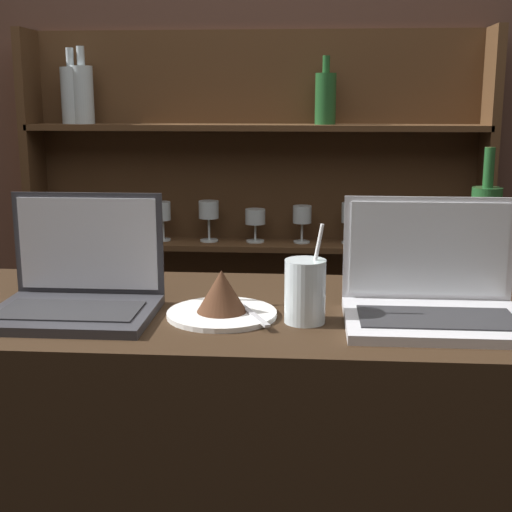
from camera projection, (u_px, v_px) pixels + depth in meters
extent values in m
cube|color=#4C3328|center=(268.00, 115.00, 2.54)|extent=(7.00, 0.06, 2.70)
cube|color=#472D19|center=(41.00, 263.00, 2.60)|extent=(0.03, 0.18, 1.64)
cube|color=#472D19|center=(480.00, 271.00, 2.48)|extent=(0.03, 0.18, 1.64)
cube|color=#472D19|center=(257.00, 262.00, 2.62)|extent=(1.60, 0.02, 1.64)
cube|color=#472D19|center=(255.00, 354.00, 2.61)|extent=(1.56, 0.18, 0.02)
cube|color=#472D19|center=(255.00, 245.00, 2.52)|extent=(1.56, 0.18, 0.02)
cube|color=#472D19|center=(255.00, 127.00, 2.43)|extent=(1.56, 0.18, 0.02)
cylinder|color=silver|center=(74.00, 238.00, 2.57)|extent=(0.05, 0.05, 0.01)
cylinder|color=silver|center=(73.00, 227.00, 2.56)|extent=(0.01, 0.01, 0.07)
cylinder|color=silver|center=(72.00, 208.00, 2.54)|extent=(0.06, 0.06, 0.07)
cylinder|color=silver|center=(118.00, 239.00, 2.55)|extent=(0.05, 0.05, 0.01)
cylinder|color=silver|center=(118.00, 227.00, 2.55)|extent=(0.01, 0.01, 0.08)
cylinder|color=silver|center=(117.00, 209.00, 2.53)|extent=(0.06, 0.06, 0.05)
cylinder|color=silver|center=(164.00, 240.00, 2.54)|extent=(0.05, 0.05, 0.01)
cylinder|color=silver|center=(163.00, 229.00, 2.53)|extent=(0.01, 0.01, 0.07)
cylinder|color=silver|center=(163.00, 211.00, 2.52)|extent=(0.06, 0.06, 0.07)
cylinder|color=silver|center=(209.00, 240.00, 2.53)|extent=(0.06, 0.06, 0.01)
cylinder|color=silver|center=(209.00, 229.00, 2.52)|extent=(0.01, 0.01, 0.08)
cylinder|color=silver|center=(209.00, 210.00, 2.51)|extent=(0.07, 0.07, 0.06)
cylinder|color=silver|center=(255.00, 241.00, 2.52)|extent=(0.06, 0.06, 0.01)
cylinder|color=silver|center=(255.00, 232.00, 2.51)|extent=(0.01, 0.01, 0.06)
cylinder|color=silver|center=(255.00, 216.00, 2.50)|extent=(0.07, 0.07, 0.05)
cylinder|color=silver|center=(302.00, 242.00, 2.51)|extent=(0.06, 0.06, 0.01)
cylinder|color=silver|center=(302.00, 232.00, 2.50)|extent=(0.01, 0.01, 0.06)
cylinder|color=silver|center=(302.00, 214.00, 2.48)|extent=(0.07, 0.07, 0.06)
cylinder|color=silver|center=(349.00, 242.00, 2.49)|extent=(0.05, 0.05, 0.01)
cylinder|color=silver|center=(349.00, 232.00, 2.49)|extent=(0.01, 0.01, 0.07)
cylinder|color=silver|center=(350.00, 213.00, 2.47)|extent=(0.06, 0.06, 0.07)
cylinder|color=silver|center=(396.00, 243.00, 2.48)|extent=(0.06, 0.06, 0.01)
cylinder|color=silver|center=(397.00, 231.00, 2.47)|extent=(0.01, 0.01, 0.08)
cylinder|color=silver|center=(398.00, 211.00, 2.46)|extent=(0.06, 0.06, 0.07)
cylinder|color=silver|center=(444.00, 244.00, 2.47)|extent=(0.05, 0.05, 0.01)
cylinder|color=silver|center=(445.00, 235.00, 2.46)|extent=(0.01, 0.01, 0.06)
cylinder|color=silver|center=(446.00, 218.00, 2.45)|extent=(0.06, 0.06, 0.06)
cylinder|color=#B2C1C6|center=(83.00, 95.00, 2.45)|extent=(0.08, 0.08, 0.20)
cylinder|color=#B2C1C6|center=(81.00, 56.00, 2.43)|extent=(0.03, 0.03, 0.07)
cylinder|color=#B2C1C6|center=(72.00, 96.00, 2.46)|extent=(0.07, 0.07, 0.19)
cylinder|color=#B2C1C6|center=(70.00, 57.00, 2.43)|extent=(0.03, 0.03, 0.06)
cylinder|color=#1E4C23|center=(326.00, 99.00, 2.39)|extent=(0.07, 0.07, 0.17)
cylinder|color=#1E4C23|center=(326.00, 64.00, 2.37)|extent=(0.02, 0.02, 0.06)
cube|color=#333338|center=(73.00, 314.00, 1.36)|extent=(0.31, 0.24, 0.02)
cube|color=#28282B|center=(70.00, 310.00, 1.35)|extent=(0.26, 0.13, 0.00)
cube|color=#333338|center=(89.00, 243.00, 1.46)|extent=(0.31, 0.00, 0.21)
cube|color=white|center=(88.00, 244.00, 1.45)|extent=(0.28, 0.01, 0.19)
cube|color=silver|center=(436.00, 321.00, 1.32)|extent=(0.33, 0.25, 0.02)
cube|color=#28282B|center=(437.00, 318.00, 1.30)|extent=(0.28, 0.13, 0.00)
cube|color=silver|center=(428.00, 249.00, 1.41)|extent=(0.33, 0.00, 0.21)
cube|color=silver|center=(428.00, 249.00, 1.41)|extent=(0.31, 0.01, 0.19)
cylinder|color=white|center=(222.00, 314.00, 1.38)|extent=(0.21, 0.21, 0.01)
cone|color=#422616|center=(222.00, 291.00, 1.37)|extent=(0.10, 0.10, 0.08)
cube|color=#B7B7BC|center=(251.00, 313.00, 1.36)|extent=(0.08, 0.16, 0.00)
cylinder|color=silver|center=(305.00, 291.00, 1.33)|extent=(0.08, 0.08, 0.12)
cylinder|color=white|center=(313.00, 273.00, 1.32)|extent=(0.04, 0.01, 0.19)
cylinder|color=#1E4C23|center=(484.00, 238.00, 1.57)|extent=(0.07, 0.07, 0.22)
cylinder|color=#1E4C23|center=(489.00, 167.00, 1.54)|extent=(0.02, 0.02, 0.09)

